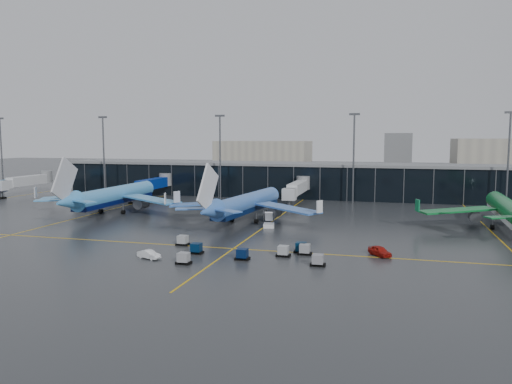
% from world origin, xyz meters
% --- Properties ---
extents(ground, '(600.00, 600.00, 0.00)m').
position_xyz_m(ground, '(0.00, 0.00, 0.00)').
color(ground, '#282B2D').
rests_on(ground, ground).
extents(terminal_pier, '(142.00, 17.00, 10.70)m').
position_xyz_m(terminal_pier, '(0.00, 62.00, 5.42)').
color(terminal_pier, black).
rests_on(terminal_pier, ground).
extents(jet_bridges, '(94.00, 27.50, 7.20)m').
position_xyz_m(jet_bridges, '(-35.00, 42.99, 4.55)').
color(jet_bridges, '#595B60').
rests_on(jet_bridges, ground).
extents(flood_masts, '(203.00, 0.50, 25.50)m').
position_xyz_m(flood_masts, '(5.00, 50.00, 13.81)').
color(flood_masts, '#595B60').
rests_on(flood_masts, ground).
extents(distant_hangars, '(260.00, 71.00, 22.00)m').
position_xyz_m(distant_hangars, '(49.94, 270.08, 8.79)').
color(distant_hangars, '#B2AD99').
rests_on(distant_hangars, ground).
extents(taxi_lines, '(220.00, 120.00, 0.02)m').
position_xyz_m(taxi_lines, '(10.00, 10.61, 0.01)').
color(taxi_lines, gold).
rests_on(taxi_lines, ground).
extents(airliner_arkefly, '(39.96, 45.40, 13.84)m').
position_xyz_m(airliner_arkefly, '(-30.76, 16.39, 6.92)').
color(airliner_arkefly, '#4297DB').
rests_on(airliner_arkefly, ground).
extents(airliner_klm_near, '(42.11, 46.70, 13.13)m').
position_xyz_m(airliner_klm_near, '(4.53, 12.51, 6.57)').
color(airliner_klm_near, '#3B6EC4').
rests_on(airliner_klm_near, ground).
extents(airliner_aer_lingus, '(38.29, 43.24, 12.91)m').
position_xyz_m(airliner_aer_lingus, '(58.58, 17.70, 6.46)').
color(airliner_aer_lingus, '#0D752F').
rests_on(airliner_aer_lingus, ground).
extents(baggage_carts, '(26.95, 13.48, 1.70)m').
position_xyz_m(baggage_carts, '(14.26, -19.40, 0.76)').
color(baggage_carts, black).
rests_on(baggage_carts, ground).
extents(mobile_airstair, '(2.80, 3.58, 3.45)m').
position_xyz_m(mobile_airstair, '(10.99, 6.17, 0.77)').
color(mobile_airstair, silver).
rests_on(mobile_airstair, ground).
extents(service_van_red, '(4.19, 4.73, 1.55)m').
position_xyz_m(service_van_red, '(33.97, -13.78, 0.77)').
color(service_van_red, '#A5130C').
rests_on(service_van_red, ground).
extents(service_van_white, '(4.23, 2.62, 1.32)m').
position_xyz_m(service_van_white, '(-0.50, -25.05, 0.66)').
color(service_van_white, white).
rests_on(service_van_white, ground).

